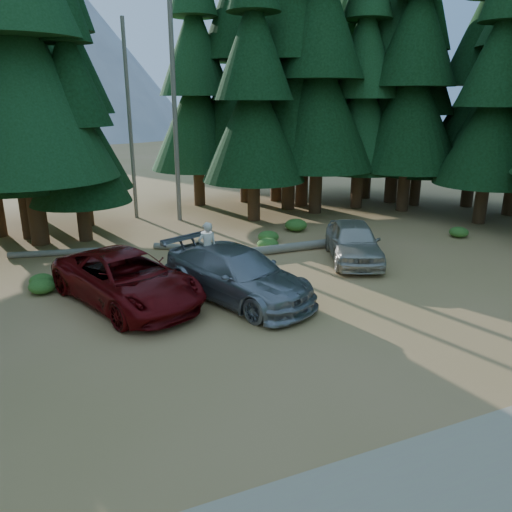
{
  "coord_description": "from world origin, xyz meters",
  "views": [
    {
      "loc": [
        -5.68,
        -10.93,
        6.16
      ],
      "look_at": [
        0.45,
        3.37,
        1.25
      ],
      "focal_mm": 35.0,
      "sensor_mm": 36.0,
      "label": 1
    }
  ],
  "objects_px": {
    "red_pickup": "(127,279)",
    "silver_minivan_right": "(353,241)",
    "silver_minivan_center": "(237,274)",
    "log_mid": "(191,248)",
    "log_right": "(295,247)",
    "frisbee_player": "(207,248)",
    "log_left": "(55,253)"
  },
  "relations": [
    {
      "from": "log_left",
      "to": "log_mid",
      "type": "height_order",
      "value": "log_mid"
    },
    {
      "from": "red_pickup",
      "to": "log_mid",
      "type": "distance_m",
      "value": 5.78
    },
    {
      "from": "log_left",
      "to": "log_mid",
      "type": "distance_m",
      "value": 5.55
    },
    {
      "from": "log_left",
      "to": "silver_minivan_right",
      "type": "bearing_deg",
      "value": -14.15
    },
    {
      "from": "silver_minivan_center",
      "to": "frisbee_player",
      "type": "height_order",
      "value": "frisbee_player"
    },
    {
      "from": "silver_minivan_right",
      "to": "log_right",
      "type": "distance_m",
      "value": 2.61
    },
    {
      "from": "silver_minivan_center",
      "to": "log_left",
      "type": "height_order",
      "value": "silver_minivan_center"
    },
    {
      "from": "silver_minivan_right",
      "to": "frisbee_player",
      "type": "distance_m",
      "value": 6.46
    },
    {
      "from": "silver_minivan_right",
      "to": "log_left",
      "type": "xyz_separation_m",
      "value": [
        -10.92,
        5.3,
        -0.66
      ]
    },
    {
      "from": "frisbee_player",
      "to": "log_right",
      "type": "height_order",
      "value": "frisbee_player"
    },
    {
      "from": "red_pickup",
      "to": "log_right",
      "type": "relative_size",
      "value": 1.01
    },
    {
      "from": "frisbee_player",
      "to": "log_mid",
      "type": "xyz_separation_m",
      "value": [
        0.75,
        4.73,
        -1.39
      ]
    },
    {
      "from": "log_mid",
      "to": "log_right",
      "type": "bearing_deg",
      "value": 12.55
    },
    {
      "from": "log_right",
      "to": "silver_minivan_right",
      "type": "bearing_deg",
      "value": -51.47
    },
    {
      "from": "log_mid",
      "to": "log_left",
      "type": "bearing_deg",
      "value": -160.57
    },
    {
      "from": "silver_minivan_right",
      "to": "log_mid",
      "type": "height_order",
      "value": "silver_minivan_right"
    },
    {
      "from": "red_pickup",
      "to": "frisbee_player",
      "type": "bearing_deg",
      "value": -22.92
    },
    {
      "from": "silver_minivan_right",
      "to": "log_right",
      "type": "relative_size",
      "value": 0.8
    },
    {
      "from": "silver_minivan_center",
      "to": "log_right",
      "type": "bearing_deg",
      "value": 21.73
    },
    {
      "from": "silver_minivan_center",
      "to": "silver_minivan_right",
      "type": "xyz_separation_m",
      "value": [
        5.67,
        1.91,
        -0.04
      ]
    },
    {
      "from": "silver_minivan_center",
      "to": "silver_minivan_right",
      "type": "bearing_deg",
      "value": -3.27
    },
    {
      "from": "silver_minivan_right",
      "to": "log_left",
      "type": "height_order",
      "value": "silver_minivan_right"
    },
    {
      "from": "log_left",
      "to": "log_right",
      "type": "relative_size",
      "value": 0.63
    },
    {
      "from": "log_mid",
      "to": "log_right",
      "type": "xyz_separation_m",
      "value": [
        4.04,
        -1.73,
        0.05
      ]
    },
    {
      "from": "silver_minivan_center",
      "to": "log_mid",
      "type": "relative_size",
      "value": 1.72
    },
    {
      "from": "silver_minivan_center",
      "to": "log_mid",
      "type": "xyz_separation_m",
      "value": [
        0.08,
        5.66,
        -0.68
      ]
    },
    {
      "from": "log_left",
      "to": "log_mid",
      "type": "relative_size",
      "value": 1.09
    },
    {
      "from": "red_pickup",
      "to": "silver_minivan_right",
      "type": "distance_m",
      "value": 9.01
    },
    {
      "from": "silver_minivan_right",
      "to": "log_right",
      "type": "bearing_deg",
      "value": 151.41
    },
    {
      "from": "red_pickup",
      "to": "silver_minivan_center",
      "type": "height_order",
      "value": "silver_minivan_center"
    },
    {
      "from": "frisbee_player",
      "to": "log_right",
      "type": "distance_m",
      "value": 5.81
    },
    {
      "from": "silver_minivan_center",
      "to": "frisbee_player",
      "type": "distance_m",
      "value": 1.35
    }
  ]
}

